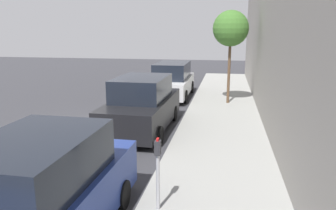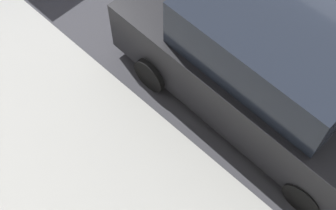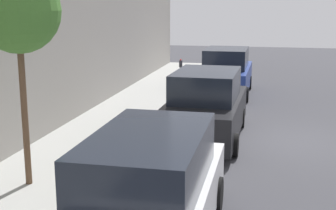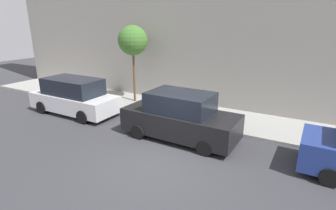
% 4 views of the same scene
% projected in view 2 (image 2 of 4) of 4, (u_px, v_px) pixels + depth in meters
% --- Properties ---
extents(ground_plane, '(60.00, 60.00, 0.00)m').
position_uv_depth(ground_plane, '(322.00, 21.00, 8.46)').
color(ground_plane, '#38383D').
extents(parked_suv_second, '(2.08, 4.85, 1.98)m').
position_uv_depth(parked_suv_second, '(269.00, 69.00, 6.77)').
color(parked_suv_second, black).
rests_on(parked_suv_second, ground_plane).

